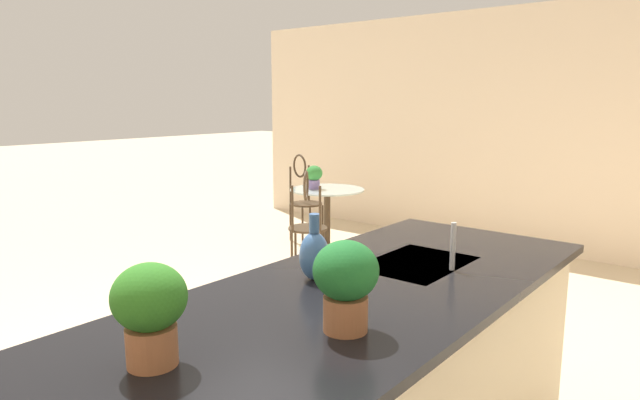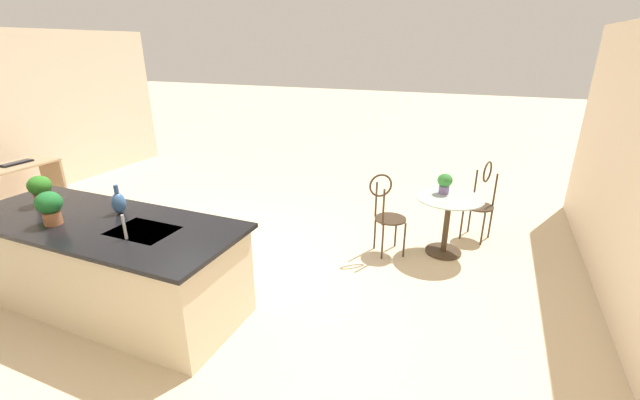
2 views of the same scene
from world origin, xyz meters
name	(u,v)px [view 1 (image 1 of 2)]	position (x,y,z in m)	size (l,w,h in m)	color
wall_left_window	(530,130)	(-4.26, 0.00, 1.35)	(0.12, 7.80, 2.70)	beige
kitchen_island	(348,398)	(0.30, 0.85, 0.46)	(2.80, 1.06, 0.92)	beige
bistro_table	(327,216)	(-2.61, -1.56, 0.45)	(0.80, 0.80, 0.74)	#3D2D1E
chair_near_window	(307,218)	(-1.92, -1.26, 0.57)	(0.53, 0.53, 1.04)	#3D2D1E
chair_by_island	(304,194)	(-2.96, -2.20, 0.57)	(0.48, 0.52, 1.04)	#3D2D1E
sink_faucet	(453,246)	(-0.25, 1.03, 1.03)	(0.02, 0.02, 0.22)	#B2B5BA
potted_plant_on_table	(314,176)	(-2.52, -1.67, 0.88)	(0.18, 0.18, 0.25)	#7A669E
potted_plant_counter_near	(346,280)	(0.60, 1.06, 1.10)	(0.22, 0.22, 0.31)	#9E603D
potted_plant_counter_far	(150,308)	(1.15, 0.77, 1.09)	(0.22, 0.22, 0.31)	#9E603D
vase_on_counter	(314,255)	(0.25, 0.63, 1.03)	(0.13, 0.13, 0.29)	#386099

